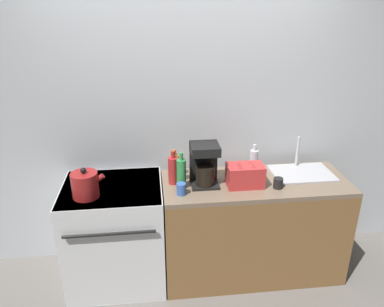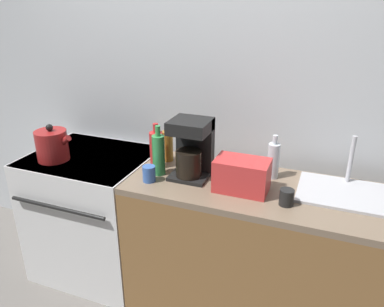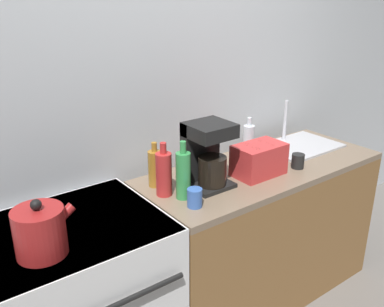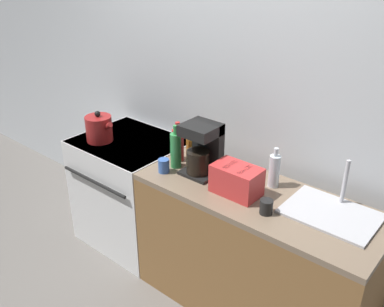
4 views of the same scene
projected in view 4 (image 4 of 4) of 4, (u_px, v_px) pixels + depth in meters
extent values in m
plane|color=slate|center=(162.00, 293.00, 3.01)|extent=(12.00, 12.00, 0.00)
cube|color=silver|center=(228.00, 91.00, 2.93)|extent=(8.00, 0.05, 2.60)
cube|color=silver|center=(133.00, 191.00, 3.40)|extent=(0.78, 0.66, 0.88)
cube|color=black|center=(129.00, 142.00, 3.21)|extent=(0.76, 0.65, 0.02)
cylinder|color=black|center=(99.00, 141.00, 3.21)|extent=(0.21, 0.21, 0.01)
cylinder|color=black|center=(131.00, 155.00, 3.01)|extent=(0.21, 0.21, 0.01)
cylinder|color=black|center=(127.00, 130.00, 3.40)|extent=(0.21, 0.21, 0.01)
cylinder|color=black|center=(159.00, 142.00, 3.20)|extent=(0.21, 0.21, 0.01)
cylinder|color=black|center=(94.00, 182.00, 3.05)|extent=(0.66, 0.02, 0.02)
cube|color=brown|center=(253.00, 256.00, 2.72)|extent=(1.50, 0.60, 0.84)
cube|color=#7A6651|center=(257.00, 197.00, 2.53)|extent=(1.50, 0.60, 0.04)
cylinder|color=maroon|center=(99.00, 129.00, 3.17)|extent=(0.20, 0.20, 0.19)
sphere|color=black|center=(97.00, 114.00, 3.12)|extent=(0.04, 0.04, 0.04)
cylinder|color=maroon|center=(107.00, 127.00, 3.10)|extent=(0.11, 0.04, 0.09)
cube|color=red|center=(236.00, 180.00, 2.50)|extent=(0.28, 0.18, 0.17)
cube|color=black|center=(230.00, 165.00, 2.49)|extent=(0.03, 0.12, 0.01)
cube|color=black|center=(244.00, 170.00, 2.43)|extent=(0.03, 0.12, 0.01)
cube|color=black|center=(200.00, 172.00, 2.75)|extent=(0.22, 0.21, 0.02)
cube|color=black|center=(208.00, 146.00, 2.73)|extent=(0.22, 0.06, 0.34)
cube|color=black|center=(201.00, 130.00, 2.62)|extent=(0.22, 0.21, 0.07)
cylinder|color=black|center=(198.00, 162.00, 2.69)|extent=(0.15, 0.15, 0.15)
cube|color=#B7B7BC|center=(331.00, 214.00, 2.33)|extent=(0.49, 0.36, 0.01)
cylinder|color=silver|center=(345.00, 183.00, 2.37)|extent=(0.02, 0.02, 0.28)
cylinder|color=silver|center=(274.00, 171.00, 2.57)|extent=(0.07, 0.07, 0.20)
cylinder|color=silver|center=(276.00, 152.00, 2.51)|extent=(0.03, 0.03, 0.05)
cylinder|color=#338C47|center=(176.00, 151.00, 2.79)|extent=(0.07, 0.07, 0.24)
cylinder|color=#338C47|center=(175.00, 130.00, 2.72)|extent=(0.03, 0.03, 0.06)
cylinder|color=#9E6B23|center=(191.00, 142.00, 2.95)|extent=(0.07, 0.07, 0.19)
cylinder|color=#9E6B23|center=(191.00, 126.00, 2.90)|extent=(0.03, 0.03, 0.05)
cylinder|color=#B72828|center=(178.00, 145.00, 2.88)|extent=(0.08, 0.08, 0.22)
cylinder|color=#B72828|center=(178.00, 126.00, 2.82)|extent=(0.03, 0.03, 0.06)
cylinder|color=#3860B2|center=(164.00, 166.00, 2.75)|extent=(0.07, 0.07, 0.09)
cylinder|color=black|center=(266.00, 207.00, 2.33)|extent=(0.07, 0.07, 0.08)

